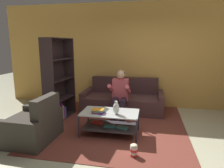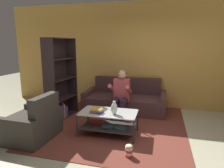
{
  "view_description": "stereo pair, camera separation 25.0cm",
  "coord_description": "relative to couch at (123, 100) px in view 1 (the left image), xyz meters",
  "views": [
    {
      "loc": [
        0.16,
        -3.25,
        1.77
      ],
      "look_at": [
        -0.65,
        0.9,
        0.92
      ],
      "focal_mm": 32.0,
      "sensor_mm": 36.0,
      "label": 1
    },
    {
      "loc": [
        0.4,
        -3.2,
        1.77
      ],
      "look_at": [
        -0.65,
        0.9,
        0.92
      ],
      "focal_mm": 32.0,
      "sensor_mm": 36.0,
      "label": 2
    }
  ],
  "objects": [
    {
      "name": "coffee_table",
      "position": [
        -0.05,
        -1.53,
        0.03
      ],
      "size": [
        1.11,
        0.61,
        0.46
      ],
      "color": "#B9C0BD",
      "rests_on": "ground"
    },
    {
      "name": "ground",
      "position": [
        0.54,
        -1.92,
        -0.27
      ],
      "size": [
        16.8,
        16.8,
        0.0
      ],
      "primitive_type": "plane",
      "color": "#BBBA9A"
    },
    {
      "name": "bookshelf",
      "position": [
        -1.44,
        -0.93,
        0.48
      ],
      "size": [
        0.41,
        0.96,
        1.91
      ],
      "color": "#2C1E21",
      "rests_on": "ground"
    },
    {
      "name": "area_rug",
      "position": [
        -0.02,
        -0.89,
        -0.27
      ],
      "size": [
        3.0,
        3.47,
        0.01
      ],
      "color": "brown",
      "rests_on": "ground"
    },
    {
      "name": "popcorn_tub",
      "position": [
        0.49,
        -2.25,
        -0.17
      ],
      "size": [
        0.12,
        0.12,
        0.21
      ],
      "color": "red",
      "rests_on": "ground"
    },
    {
      "name": "couch",
      "position": [
        0.0,
        0.0,
        0.0
      ],
      "size": [
        2.11,
        0.96,
        0.85
      ],
      "color": "#4C2F2F",
      "rests_on": "ground"
    },
    {
      "name": "armchair",
      "position": [
        -1.39,
        -2.07,
        0.01
      ],
      "size": [
        0.88,
        0.96,
        0.87
      ],
      "color": "#37322B",
      "rests_on": "ground"
    },
    {
      "name": "book_stack",
      "position": [
        -0.25,
        -1.63,
        0.23
      ],
      "size": [
        0.26,
        0.19,
        0.08
      ],
      "color": "purple",
      "rests_on": "coffee_table"
    },
    {
      "name": "vase",
      "position": [
        0.09,
        -1.63,
        0.31
      ],
      "size": [
        0.12,
        0.12,
        0.26
      ],
      "color": "silver",
      "rests_on": "coffee_table"
    },
    {
      "name": "back_partition",
      "position": [
        0.54,
        0.54,
        1.18
      ],
      "size": [
        8.4,
        0.12,
        2.9
      ],
      "primitive_type": "cube",
      "color": "gold",
      "rests_on": "ground"
    },
    {
      "name": "person_seated_center",
      "position": [
        0.0,
        -0.57,
        0.35
      ],
      "size": [
        0.5,
        0.58,
        1.15
      ],
      "color": "#2C1D2E",
      "rests_on": "ground"
    }
  ]
}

